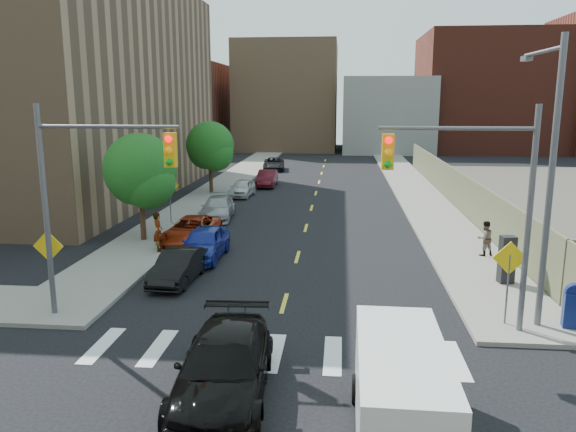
% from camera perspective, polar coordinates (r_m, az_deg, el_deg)
% --- Properties ---
extents(sidewalk_nw, '(3.50, 73.00, 0.15)m').
position_cam_1_polar(sidewalk_nw, '(53.69, -4.98, 4.19)').
color(sidewalk_nw, gray).
rests_on(sidewalk_nw, ground).
extents(sidewalk_ne, '(3.50, 73.00, 0.15)m').
position_cam_1_polar(sidewalk_ne, '(53.13, 11.73, 3.90)').
color(sidewalk_ne, gray).
rests_on(sidewalk_ne, ground).
extents(fence_north, '(0.12, 44.00, 2.50)m').
position_cam_1_polar(fence_north, '(40.02, 16.47, 2.85)').
color(fence_north, '#626748').
rests_on(fence_north, ground).
extents(building_nw, '(22.00, 30.00, 16.00)m').
position_cam_1_polar(building_nw, '(47.34, -25.47, 11.72)').
color(building_nw, '#8C6B4C').
rests_on(building_nw, ground).
extents(bg_bldg_west, '(14.00, 18.00, 12.00)m').
position_cam_1_polar(bg_bldg_west, '(84.31, -11.22, 10.79)').
color(bg_bldg_west, '#592319').
rests_on(bg_bldg_west, ground).
extents(bg_bldg_midwest, '(14.00, 16.00, 15.00)m').
position_cam_1_polar(bg_bldg_midwest, '(83.21, 0.00, 12.03)').
color(bg_bldg_midwest, '#8C6B4C').
rests_on(bg_bldg_midwest, ground).
extents(bg_bldg_center, '(12.00, 16.00, 10.00)m').
position_cam_1_polar(bg_bldg_center, '(81.09, 9.92, 10.10)').
color(bg_bldg_center, gray).
rests_on(bg_bldg_center, ground).
extents(bg_bldg_east, '(18.00, 18.00, 16.00)m').
position_cam_1_polar(bg_bldg_east, '(85.23, 19.51, 11.71)').
color(bg_bldg_east, '#592319').
rests_on(bg_bldg_east, ground).
extents(signal_nw, '(4.59, 0.30, 7.00)m').
position_cam_1_polar(signal_nw, '(18.79, -19.57, 3.15)').
color(signal_nw, '#59595E').
rests_on(signal_nw, ground).
extents(signal_ne, '(4.59, 0.30, 7.00)m').
position_cam_1_polar(signal_ne, '(17.51, 18.78, 2.61)').
color(signal_ne, '#59595E').
rests_on(signal_ne, ground).
extents(streetlight_ne, '(0.25, 3.70, 9.00)m').
position_cam_1_polar(streetlight_ne, '(18.90, 24.88, 4.90)').
color(streetlight_ne, '#59595E').
rests_on(streetlight_ne, ground).
extents(warn_sign_nw, '(1.06, 0.06, 2.83)m').
position_cam_1_polar(warn_sign_nw, '(20.54, -23.11, -3.66)').
color(warn_sign_nw, '#59595E').
rests_on(warn_sign_nw, ground).
extents(warn_sign_ne, '(1.06, 0.06, 2.83)m').
position_cam_1_polar(warn_sign_ne, '(18.83, 21.54, -4.89)').
color(warn_sign_ne, '#59595E').
rests_on(warn_sign_ne, ground).
extents(warn_sign_midwest, '(1.06, 0.06, 2.83)m').
position_cam_1_polar(warn_sign_midwest, '(32.74, -11.92, 2.51)').
color(warn_sign_midwest, '#59595E').
rests_on(warn_sign_midwest, ground).
extents(tree_west_near, '(3.66, 3.64, 5.52)m').
position_cam_1_polar(tree_west_near, '(28.89, -14.75, 4.14)').
color(tree_west_near, '#332114').
rests_on(tree_west_near, ground).
extents(tree_west_far, '(3.66, 3.64, 5.52)m').
position_cam_1_polar(tree_west_far, '(43.20, -7.91, 6.82)').
color(tree_west_far, '#332114').
rests_on(tree_west_far, ground).
extents(parked_car_blue, '(1.84, 4.36, 1.47)m').
position_cam_1_polar(parked_car_blue, '(25.73, -8.52, -2.74)').
color(parked_car_blue, navy).
rests_on(parked_car_blue, ground).
extents(parked_car_black, '(1.55, 3.91, 1.27)m').
position_cam_1_polar(parked_car_black, '(22.74, -11.06, -5.04)').
color(parked_car_black, black).
rests_on(parked_car_black, ground).
extents(parked_car_red, '(2.34, 4.82, 1.32)m').
position_cam_1_polar(parked_car_red, '(28.58, -9.77, -1.47)').
color(parked_car_red, maroon).
rests_on(parked_car_red, ground).
extents(parked_car_silver, '(2.17, 4.66, 1.32)m').
position_cam_1_polar(parked_car_silver, '(34.24, -7.18, 0.80)').
color(parked_car_silver, '#94969B').
rests_on(parked_car_silver, ground).
extents(parked_car_white, '(1.74, 3.84, 1.28)m').
position_cam_1_polar(parked_car_white, '(42.01, -4.71, 2.85)').
color(parked_car_white, silver).
rests_on(parked_car_white, ground).
extents(parked_car_maroon, '(1.48, 4.14, 1.36)m').
position_cam_1_polar(parked_car_maroon, '(46.73, -2.13, 3.84)').
color(parked_car_maroon, '#460E16').
rests_on(parked_car_maroon, ground).
extents(parked_car_grey, '(2.54, 4.74, 1.27)m').
position_cam_1_polar(parked_car_grey, '(57.70, -1.46, 5.31)').
color(parked_car_grey, black).
rests_on(parked_car_grey, ground).
extents(black_sedan, '(2.45, 5.45, 1.55)m').
position_cam_1_polar(black_sedan, '(14.14, -6.53, -15.00)').
color(black_sedan, black).
rests_on(black_sedan, ground).
extents(cargo_van, '(2.02, 4.73, 2.15)m').
position_cam_1_polar(cargo_van, '(12.61, 11.32, -16.84)').
color(cargo_van, white).
rests_on(cargo_van, ground).
extents(mailbox, '(0.65, 0.54, 1.41)m').
position_cam_1_polar(mailbox, '(19.72, 27.02, -8.17)').
color(mailbox, navy).
rests_on(mailbox, sidewalk_ne).
extents(payphone, '(0.61, 0.53, 1.85)m').
position_cam_1_polar(payphone, '(23.24, 21.34, -4.14)').
color(payphone, black).
rests_on(payphone, sidewalk_ne).
extents(pedestrian_west, '(0.66, 0.79, 1.84)m').
position_cam_1_polar(pedestrian_west, '(26.83, -13.05, -1.58)').
color(pedestrian_west, gray).
rests_on(pedestrian_west, sidewalk_nw).
extents(pedestrian_east, '(0.93, 0.83, 1.60)m').
position_cam_1_polar(pedestrian_east, '(26.95, 19.36, -2.16)').
color(pedestrian_east, gray).
rests_on(pedestrian_east, sidewalk_ne).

